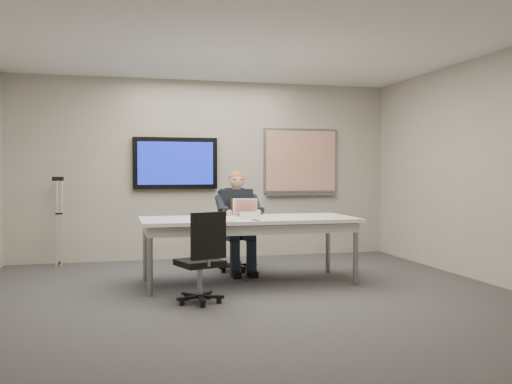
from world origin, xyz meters
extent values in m
cube|color=#3A3A3D|center=(0.00, 0.00, 0.00)|extent=(6.00, 6.00, 0.02)
cube|color=white|center=(0.00, 0.00, 2.80)|extent=(6.00, 6.00, 0.02)
cube|color=#A49E94|center=(0.00, 3.00, 1.40)|extent=(6.00, 0.02, 2.80)
cube|color=#A49E94|center=(0.00, -3.00, 1.40)|extent=(6.00, 0.02, 2.80)
cube|color=#A49E94|center=(3.00, 0.00, 1.40)|extent=(0.02, 6.00, 2.80)
cube|color=white|center=(0.16, 0.84, 0.78)|extent=(2.61, 1.09, 0.04)
cube|color=silver|center=(0.16, 0.84, 0.70)|extent=(2.50, 0.98, 0.11)
cylinder|color=gray|center=(-1.06, 0.38, 0.38)|extent=(0.07, 0.07, 0.76)
cylinder|color=gray|center=(1.37, 0.38, 0.38)|extent=(0.07, 0.07, 0.76)
cylinder|color=gray|center=(-1.06, 1.29, 0.38)|extent=(0.07, 0.07, 0.76)
cylinder|color=gray|center=(1.38, 1.29, 0.38)|extent=(0.07, 0.07, 0.76)
cube|color=black|center=(-0.50, 2.95, 1.50)|extent=(1.30, 0.08, 0.80)
cube|color=#0D1894|center=(-0.50, 2.90, 1.50)|extent=(1.16, 0.01, 0.66)
cube|color=gray|center=(1.55, 2.98, 1.55)|extent=(1.25, 0.04, 1.05)
cube|color=silver|center=(1.55, 2.95, 1.55)|extent=(1.18, 0.01, 0.98)
cube|color=gray|center=(1.55, 2.94, 1.00)|extent=(1.18, 0.05, 0.04)
cylinder|color=gray|center=(0.19, 1.74, 0.29)|extent=(0.06, 0.06, 0.38)
cube|color=black|center=(0.19, 1.74, 0.48)|extent=(0.52, 0.52, 0.07)
cube|color=black|center=(0.21, 1.97, 0.83)|extent=(0.44, 0.09, 0.54)
cylinder|color=gray|center=(-0.58, -0.08, 0.26)|extent=(0.05, 0.05, 0.33)
cube|color=black|center=(-0.58, -0.08, 0.42)|extent=(0.53, 0.53, 0.06)
cube|color=black|center=(-0.52, -0.27, 0.72)|extent=(0.38, 0.16, 0.47)
cube|color=black|center=(0.19, 1.71, 0.84)|extent=(0.43, 0.25, 0.59)
cube|color=#3D2219|center=(0.19, 1.58, 0.87)|extent=(0.22, 0.03, 0.28)
sphere|color=tan|center=(0.19, 1.68, 1.25)|extent=(0.21, 0.21, 0.21)
ellipsoid|color=#984F26|center=(0.19, 1.69, 1.28)|extent=(0.22, 0.22, 0.19)
cube|color=silver|center=(0.20, 1.06, 0.81)|extent=(0.35, 0.28, 0.02)
cube|color=black|center=(0.20, 1.05, 0.82)|extent=(0.29, 0.20, 0.00)
cube|color=silver|center=(0.20, 1.20, 0.92)|extent=(0.32, 0.14, 0.21)
cube|color=red|center=(0.20, 1.19, 0.93)|extent=(0.28, 0.12, 0.17)
cylinder|color=black|center=(0.14, 0.41, 0.81)|extent=(0.06, 0.15, 0.01)
camera|label=1|loc=(-1.46, -5.92, 1.36)|focal=40.00mm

